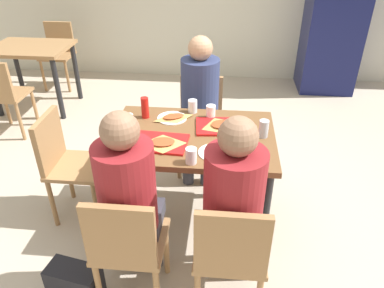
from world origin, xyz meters
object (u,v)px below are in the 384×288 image
(main_table, at_px, (192,147))
(chair_far_side, at_px, (200,117))
(chair_left_end, at_px, (65,159))
(person_in_red, at_px, (129,194))
(pizza_slice_a, at_px, (163,143))
(chair_near_left, at_px, (127,244))
(handbag, at_px, (76,285))
(foil_bundle, at_px, (122,126))
(paper_plate_center, at_px, (172,118))
(background_chair_near, at_px, (2,92))
(background_table, at_px, (32,57))
(paper_plate_near_edge, at_px, (215,153))
(plastic_cup_d, at_px, (211,112))
(plastic_cup_a, at_px, (193,106))
(pizza_slice_b, at_px, (222,125))
(drink_fridge, at_px, (335,19))
(soda_can, at_px, (264,129))
(condiment_bottle, at_px, (145,108))
(pizza_slice_d, at_px, (219,152))
(background_chair_far, at_px, (59,50))
(pizza_slice_c, at_px, (174,117))
(chair_near_right, at_px, (230,252))
(person_far_side, at_px, (199,99))
(plastic_cup_c, at_px, (129,121))
(tray_red_far, at_px, (222,126))
(plastic_cup_b, at_px, (191,156))
(person_in_brown_jacket, at_px, (233,200))

(main_table, bearing_deg, chair_far_side, 90.00)
(chair_left_end, bearing_deg, person_in_red, -44.10)
(chair_far_side, distance_m, pizza_slice_a, 1.02)
(chair_near_left, relative_size, handbag, 2.69)
(foil_bundle, xyz_separation_m, handbag, (-0.15, -0.78, -0.68))
(paper_plate_center, relative_size, background_chair_near, 0.26)
(background_table, bearing_deg, chair_far_side, -27.46)
(paper_plate_near_edge, height_order, plastic_cup_d, plastic_cup_d)
(pizza_slice_a, height_order, background_table, pizza_slice_a)
(plastic_cup_a, bearing_deg, pizza_slice_b, -44.88)
(paper_plate_near_edge, xyz_separation_m, drink_fridge, (1.39, 3.07, 0.17))
(drink_fridge, bearing_deg, pizza_slice_b, -116.48)
(soda_can, bearing_deg, handbag, -143.64)
(condiment_bottle, bearing_deg, paper_plate_near_edge, -39.39)
(person_in_red, bearing_deg, pizza_slice_d, 41.01)
(chair_near_left, xyz_separation_m, chair_far_side, (0.29, 1.58, 0.00))
(chair_left_end, distance_m, paper_plate_near_edge, 1.18)
(person_in_red, height_order, handbag, person_in_red)
(paper_plate_near_edge, xyz_separation_m, background_chair_far, (-2.27, 2.83, -0.27))
(drink_fridge, bearing_deg, condiment_bottle, -126.37)
(paper_plate_near_edge, bearing_deg, handbag, -144.19)
(pizza_slice_c, bearing_deg, foil_bundle, -144.10)
(background_chair_far, bearing_deg, handbag, -66.86)
(plastic_cup_d, xyz_separation_m, foil_bundle, (-0.60, -0.28, 0.00))
(chair_near_right, distance_m, drink_fridge, 3.88)
(chair_near_right, relative_size, foil_bundle, 8.61)
(pizza_slice_b, height_order, soda_can, soda_can)
(main_table, bearing_deg, background_chair_far, 128.75)
(paper_plate_near_edge, bearing_deg, background_chair_far, 128.65)
(chair_near_right, xyz_separation_m, chair_left_end, (-1.24, 0.79, 0.00))
(chair_left_end, distance_m, pizza_slice_c, 0.87)
(person_far_side, distance_m, plastic_cup_c, 0.75)
(tray_red_far, xyz_separation_m, foil_bundle, (-0.69, -0.14, 0.04))
(pizza_slice_d, relative_size, plastic_cup_b, 2.32)
(plastic_cup_d, bearing_deg, background_chair_far, 133.26)
(background_table, bearing_deg, tray_red_far, -37.42)
(plastic_cup_b, distance_m, background_chair_far, 3.65)
(soda_can, xyz_separation_m, handbag, (-1.12, -0.83, -0.70))
(chair_near_left, height_order, chair_left_end, same)
(plastic_cup_c, bearing_deg, main_table, -7.57)
(soda_can, xyz_separation_m, background_chair_near, (-2.58, 1.12, -0.33))
(chair_left_end, distance_m, tray_red_far, 1.19)
(chair_far_side, bearing_deg, background_table, 152.54)
(chair_left_end, relative_size, foil_bundle, 8.61)
(person_in_brown_jacket, relative_size, pizza_slice_a, 5.09)
(pizza_slice_b, distance_m, handbag, 1.41)
(pizza_slice_a, bearing_deg, plastic_cup_b, -40.83)
(chair_near_left, relative_size, chair_left_end, 1.00)
(condiment_bottle, bearing_deg, chair_far_side, 56.72)
(pizza_slice_d, xyz_separation_m, condiment_bottle, (-0.56, 0.46, 0.06))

